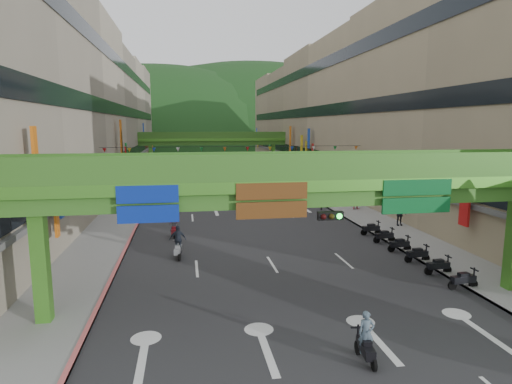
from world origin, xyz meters
TOP-DOWN VIEW (x-y plane):
  - ground at (0.00, 0.00)m, footprint 320.00×320.00m
  - road_slab at (0.00, 50.00)m, footprint 18.00×140.00m
  - sidewalk_left at (-11.00, 50.00)m, footprint 4.00×140.00m
  - sidewalk_right at (11.00, 50.00)m, footprint 4.00×140.00m
  - curb_left at (-9.10, 50.00)m, footprint 0.20×140.00m
  - curb_right at (9.10, 50.00)m, footprint 0.20×140.00m
  - building_row_left at (-18.93, 50.00)m, footprint 12.80×95.00m
  - building_row_right at (18.93, 50.00)m, footprint 12.80×95.00m
  - overpass_near at (0.93, 5.38)m, footprint 28.00×12.27m
  - overpass_far at (0.00, 65.00)m, footprint 28.00×2.20m
  - hill_left at (-15.00, 160.00)m, footprint 168.00×140.00m
  - hill_right at (25.00, 180.00)m, footprint 208.00×176.00m
  - bunting_string at (0.00, 30.00)m, footprint 26.00×0.36m
  - scooter_rider_near at (1.10, 1.00)m, footprint 0.64×1.60m
  - scooter_rider_mid at (1.37, 27.55)m, footprint 0.96×1.59m
  - scooter_rider_left at (-5.59, 14.20)m, footprint 1.08×1.60m
  - scooter_rider_far at (-5.95, 19.33)m, footprint 0.77×1.60m
  - parked_scooter_row at (8.80, 12.08)m, footprint 1.60×11.55m
  - car_silver at (-2.63, 56.53)m, footprint 2.14×4.52m
  - car_yellow at (1.98, 50.82)m, footprint 1.70×3.90m
  - pedestrian_red at (11.51, 26.74)m, footprint 0.99×0.84m
  - pedestrian_dark at (12.20, 19.70)m, footprint 1.14×0.53m
  - pedestrian_blue at (9.86, 40.00)m, footprint 0.84×0.59m

SIDE VIEW (x-z plane):
  - ground at x=0.00m, z-range 0.00..0.00m
  - hill_left at x=-15.00m, z-range -56.00..56.00m
  - hill_right at x=25.00m, z-range -64.00..64.00m
  - road_slab at x=0.00m, z-range 0.00..0.02m
  - sidewalk_left at x=-11.00m, z-range 0.00..0.15m
  - sidewalk_right at x=11.00m, z-range 0.00..0.15m
  - curb_left at x=-9.10m, z-range 0.00..0.18m
  - curb_right at x=9.10m, z-range 0.00..0.18m
  - parked_scooter_row at x=8.80m, z-range -0.02..1.06m
  - car_yellow at x=1.98m, z-range 0.00..1.31m
  - car_silver at x=-2.63m, z-range 0.00..1.43m
  - pedestrian_blue at x=9.86m, z-range 0.00..1.69m
  - scooter_rider_near at x=1.10m, z-range -0.08..1.80m
  - pedestrian_red at x=11.51m, z-range 0.00..1.80m
  - pedestrian_dark at x=12.20m, z-range 0.00..1.89m
  - scooter_rider_far at x=-5.95m, z-range 0.00..1.90m
  - scooter_rider_left at x=-5.59m, z-range 0.01..2.12m
  - scooter_rider_mid at x=1.37m, z-range 0.04..2.16m
  - overpass_near at x=0.93m, z-range 1.66..8.76m
  - overpass_far at x=0.00m, z-range 1.85..8.95m
  - bunting_string at x=0.00m, z-range 5.73..6.19m
  - building_row_left at x=-18.93m, z-range -0.04..18.96m
  - building_row_right at x=18.93m, z-range -0.04..18.96m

